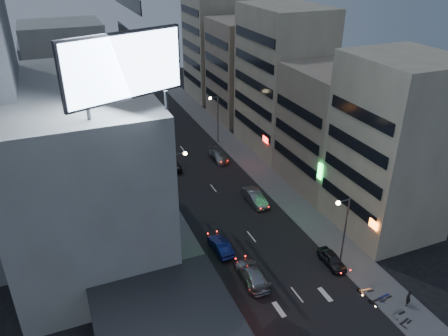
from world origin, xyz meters
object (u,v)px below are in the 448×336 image
parked_car_right_near (332,259)px  scooter_blue (389,288)px  road_car_silver (252,274)px  scooter_black_b (383,292)px  parked_car_left (171,164)px  person (408,297)px  scooter_silver_a (402,303)px  parked_car_right_far (218,156)px  road_car_blue (221,246)px  scooter_silver_b (372,283)px  parked_car_right_mid (255,197)px  scooter_black_a (408,313)px

parked_car_right_near → scooter_blue: 6.24m
parked_car_right_near → road_car_silver: size_ratio=0.73×
road_car_silver → scooter_black_b: (10.36, -6.88, -0.06)m
parked_car_right_near → scooter_blue: bearing=-65.3°
parked_car_left → road_car_silver: bearing=92.3°
person → road_car_silver: bearing=-74.7°
road_car_silver → scooter_blue: size_ratio=2.73×
scooter_silver_a → parked_car_right_far: bearing=0.4°
road_car_blue → scooter_silver_a: 18.53m
road_car_silver → parked_car_left: bearing=-86.1°
parked_car_right_far → scooter_silver_b: parked_car_right_far is taller
parked_car_right_mid → parked_car_right_far: parked_car_right_mid is taller
scooter_silver_a → scooter_silver_b: 3.27m
road_car_silver → scooter_black_b: road_car_silver is taller
person → scooter_black_b: bearing=-89.7°
road_car_silver → scooter_black_a: size_ratio=2.95×
scooter_blue → parked_car_left: bearing=15.3°
road_car_blue → scooter_blue: 17.27m
parked_car_right_near → scooter_blue: (2.44, -5.74, 0.06)m
parked_car_left → scooter_silver_a: scooter_silver_a is taller
person → parked_car_left: bearing=-109.4°
scooter_blue → road_car_blue: bearing=41.2°
parked_car_left → person: bearing=110.5°
scooter_black_b → scooter_silver_b: scooter_black_b is taller
person → scooter_black_b: person is taller
parked_car_right_mid → scooter_silver_b: bearing=-80.5°
scooter_black_a → scooter_silver_b: size_ratio=0.97×
parked_car_right_far → scooter_black_a: 36.44m
scooter_blue → scooter_black_b: 0.83m
parked_car_right_mid → parked_car_left: bearing=117.0°
parked_car_right_far → road_car_blue: (-8.15, -21.05, 0.02)m
scooter_blue → road_car_silver: bearing=54.9°
road_car_blue → scooter_silver_a: road_car_blue is taller
parked_car_right_far → person: person is taller
parked_car_right_near → parked_car_left: 28.96m
scooter_silver_a → road_car_silver: bearing=45.6°
parked_car_right_near → scooter_black_b: 6.12m
scooter_blue → scooter_silver_b: (-0.97, 1.21, -0.03)m
person → scooter_blue: person is taller
scooter_blue → scooter_black_b: bearing=97.2°
parked_car_left → scooter_black_b: 35.07m
parked_car_left → parked_car_right_far: parked_car_right_far is taller
parked_car_left → person: (12.21, -35.04, 0.38)m
parked_car_right_mid → parked_car_right_far: 13.43m
scooter_black_a → scooter_blue: 3.11m
parked_car_right_mid → scooter_black_a: parked_car_right_mid is taller
road_car_silver → scooter_silver_a: (10.90, -8.69, -0.02)m
scooter_silver_a → scooter_blue: bearing=-13.8°
road_car_silver → scooter_blue: bearing=151.8°
scooter_black_b → scooter_silver_b: bearing=4.9°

